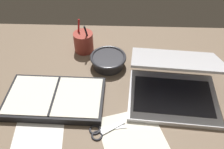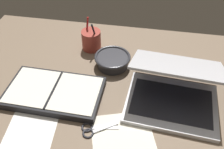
# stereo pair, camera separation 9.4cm
# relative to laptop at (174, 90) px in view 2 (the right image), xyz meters

# --- Properties ---
(desk_top) EXTENTS (1.40, 1.00, 0.02)m
(desk_top) POSITION_rel_laptop_xyz_m (-0.22, -0.03, -0.06)
(desk_top) COLOR #75604C
(desk_top) RESTS_ON ground
(laptop) EXTENTS (0.35, 0.34, 0.19)m
(laptop) POSITION_rel_laptop_xyz_m (0.00, 0.00, 0.00)
(laptop) COLOR silver
(laptop) RESTS_ON desk_top
(bowl) EXTENTS (0.15, 0.15, 0.05)m
(bowl) POSITION_rel_laptop_xyz_m (-0.25, 0.16, -0.02)
(bowl) COLOR #2D2D33
(bowl) RESTS_ON desk_top
(pen_cup) EXTENTS (0.09, 0.09, 0.15)m
(pen_cup) POSITION_rel_laptop_xyz_m (-0.37, 0.26, -0.01)
(pen_cup) COLOR #9E382D
(pen_cup) RESTS_ON desk_top
(planner) EXTENTS (0.36, 0.22, 0.03)m
(planner) POSITION_rel_laptop_xyz_m (-0.44, -0.05, -0.04)
(planner) COLOR black
(planner) RESTS_ON desk_top
(scissors) EXTENTS (0.12, 0.08, 0.01)m
(scissors) POSITION_rel_laptop_xyz_m (-0.26, -0.18, -0.05)
(scissors) COLOR #B7B7BC
(scissors) RESTS_ON desk_top
(paper_sheet_front) EXTENTS (0.28, 0.33, 0.00)m
(paper_sheet_front) POSITION_rel_laptop_xyz_m (-0.14, -0.23, -0.05)
(paper_sheet_front) COLOR silver
(paper_sheet_front) RESTS_ON desk_top
(paper_sheet_beside_planner) EXTENTS (0.18, 0.24, 0.00)m
(paper_sheet_beside_planner) POSITION_rel_laptop_xyz_m (-0.46, -0.22, -0.05)
(paper_sheet_beside_planner) COLOR white
(paper_sheet_beside_planner) RESTS_ON desk_top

